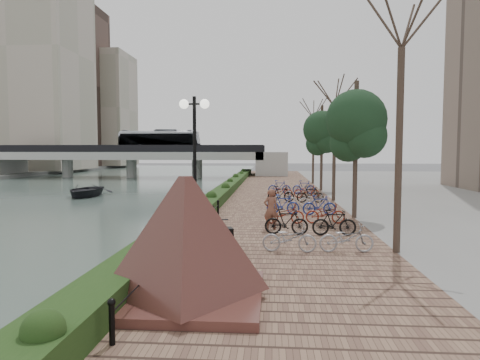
# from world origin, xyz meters

# --- Properties ---
(ground) EXTENTS (220.00, 220.00, 0.00)m
(ground) POSITION_xyz_m (0.00, 0.00, 0.00)
(ground) COLOR #59595B
(ground) RESTS_ON ground
(river_water) EXTENTS (30.00, 130.00, 0.02)m
(river_water) POSITION_xyz_m (-15.00, 25.00, 0.01)
(river_water) COLOR #4D605A
(river_water) RESTS_ON ground
(promenade) EXTENTS (8.00, 75.00, 0.50)m
(promenade) POSITION_xyz_m (4.00, 17.50, 0.25)
(promenade) COLOR brown
(promenade) RESTS_ON ground
(hedge) EXTENTS (1.10, 56.00, 0.60)m
(hedge) POSITION_xyz_m (0.60, 20.00, 0.80)
(hedge) COLOR #1A3714
(hedge) RESTS_ON promenade
(chain_fence) EXTENTS (0.10, 14.10, 0.70)m
(chain_fence) POSITION_xyz_m (1.40, 2.00, 0.85)
(chain_fence) COLOR black
(chain_fence) RESTS_ON promenade
(granite_monument) EXTENTS (4.13, 4.13, 2.68)m
(granite_monument) POSITION_xyz_m (2.20, -2.76, 1.86)
(granite_monument) COLOR #491F21
(granite_monument) RESTS_ON promenade
(lamppost) EXTENTS (1.02, 0.32, 5.03)m
(lamppost) POSITION_xyz_m (1.44, 2.54, 4.11)
(lamppost) COLOR black
(lamppost) RESTS_ON promenade
(motorcycle) EXTENTS (0.91, 1.62, 0.97)m
(motorcycle) POSITION_xyz_m (2.55, 1.68, 0.98)
(motorcycle) COLOR black
(motorcycle) RESTS_ON promenade
(pedestrian) EXTENTS (0.70, 0.58, 1.67)m
(pedestrian) POSITION_xyz_m (4.00, 5.65, 1.33)
(pedestrian) COLOR brown
(pedestrian) RESTS_ON promenade
(bicycle_parking) EXTENTS (2.40, 19.89, 1.00)m
(bicycle_parking) POSITION_xyz_m (5.50, 10.85, 0.97)
(bicycle_parking) COLOR #9A999E
(bicycle_parking) RESTS_ON promenade
(street_trees) EXTENTS (3.20, 37.12, 6.80)m
(street_trees) POSITION_xyz_m (8.00, 12.68, 3.69)
(street_trees) COLOR #35281F
(street_trees) RESTS_ON promenade
(bridge) EXTENTS (36.00, 10.77, 6.50)m
(bridge) POSITION_xyz_m (-14.19, 45.00, 3.37)
(bridge) COLOR #AAAAA5
(bridge) RESTS_ON ground
(boat) EXTENTS (3.62, 4.92, 0.99)m
(boat) POSITION_xyz_m (-10.89, 21.36, 0.51)
(boat) COLOR black
(boat) RESTS_ON river_water
(far_buildings) EXTENTS (35.00, 38.00, 38.00)m
(far_buildings) POSITION_xyz_m (-41.66, 65.91, 16.12)
(far_buildings) COLOR #AA9F8E
(far_buildings) RESTS_ON far_bank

